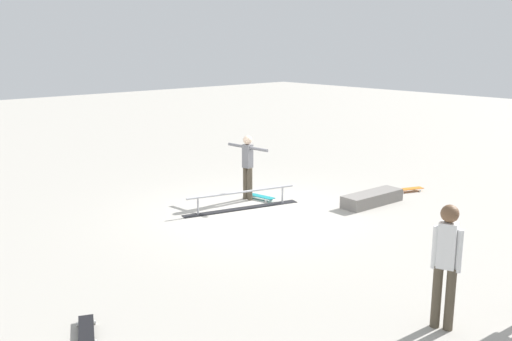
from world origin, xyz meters
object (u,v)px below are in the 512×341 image
loose_skateboard_orange (409,189)px  skate_ledge (372,198)px  skateboard_main (260,196)px  bystander_white_shirt (446,260)px  skater_main (248,163)px  grind_rail (242,201)px  loose_skateboard_black (86,329)px

loose_skateboard_orange → skate_ledge: bearing=23.8°
skateboard_main → bystander_white_shirt: bystander_white_shirt is taller
bystander_white_shirt → skateboard_main: bearing=-41.0°
skate_ledge → skater_main: bearing=-49.8°
skater_main → bystander_white_shirt: bystander_white_shirt is taller
bystander_white_shirt → loose_skateboard_orange: bystander_white_shirt is taller
skater_main → skateboard_main: (-0.24, 0.20, -0.85)m
skater_main → skateboard_main: skater_main is taller
grind_rail → bystander_white_shirt: (1.60, 6.11, 0.80)m
skate_ledge → skater_main: skater_main is taller
loose_skateboard_orange → skateboard_main: bearing=-10.1°
skateboard_main → grind_rail: bearing=101.6°
skateboard_main → loose_skateboard_orange: 3.91m
bystander_white_shirt → grind_rail: bearing=-34.7°
grind_rail → skater_main: size_ratio=1.78×
grind_rail → skateboard_main: 0.93m
skate_ledge → bystander_white_shirt: 6.08m
skate_ledge → skateboard_main: bearing=-50.9°
skateboard_main → bystander_white_shirt: size_ratio=0.47×
skater_main → skateboard_main: bearing=45.0°
skater_main → loose_skateboard_orange: skater_main is taller
skate_ledge → loose_skateboard_black: size_ratio=2.09×
loose_skateboard_orange → skater_main: bearing=-10.8°
skateboard_main → loose_skateboard_orange: (-3.35, 2.02, 0.00)m
skater_main → loose_skateboard_orange: (-3.59, 2.21, -0.85)m
loose_skateboard_black → grind_rail: bearing=-35.1°
grind_rail → skateboard_main: (-0.87, -0.33, -0.11)m
grind_rail → bystander_white_shirt: size_ratio=1.62×
skateboard_main → loose_skateboard_orange: same height
loose_skateboard_orange → grind_rail: bearing=-0.9°
skateboard_main → bystander_white_shirt: (2.47, 6.43, 0.91)m
skateboard_main → skater_main: bearing=41.4°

